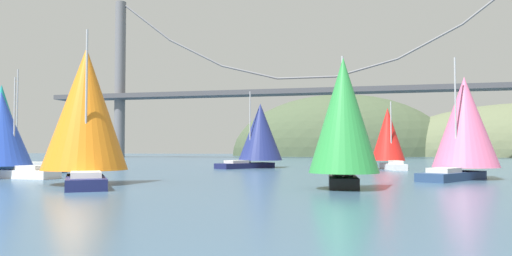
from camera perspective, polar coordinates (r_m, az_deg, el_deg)
name	(u,v)px	position (r m, az deg, el deg)	size (l,w,h in m)	color
ground_plane	(77,193)	(29.28, -19.90, -7.04)	(360.00, 360.00, 0.00)	#385670
headland_center	(339,156)	(159.79, 9.54, -3.17)	(69.31, 44.00, 39.03)	#425138
suspension_bridge	(306,83)	(121.48, 5.82, 5.12)	(135.84, 6.00, 41.83)	slate
sailboat_red_spinnaker	(388,136)	(60.70, 14.94, -0.92)	(4.84, 7.17, 7.90)	white
sailboat_blue_spinnaker	(2,131)	(46.65, -27.18, -0.35)	(8.47, 5.68, 8.36)	white
sailboat_pink_spinnaker	(464,125)	(43.43, 22.80, 0.33)	(7.92, 9.63, 9.64)	navy
sailboat_green_sail	(343,119)	(30.61, 10.02, 1.05)	(4.65, 7.07, 8.32)	black
sailboat_navy_sail	(259,134)	(62.70, 0.39, -0.66)	(8.50, 9.84, 9.55)	#191E4C
sailboat_teal_sail	(3,127)	(57.14, -27.11, 0.15)	(9.57, 5.49, 10.55)	navy
sailboat_orange_sail	(86,112)	(36.05, -18.98, 1.78)	(8.56, 10.10, 10.33)	#191E4C
channel_buoy	(65,165)	(68.02, -21.09, -3.94)	(1.10, 1.10, 2.64)	red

